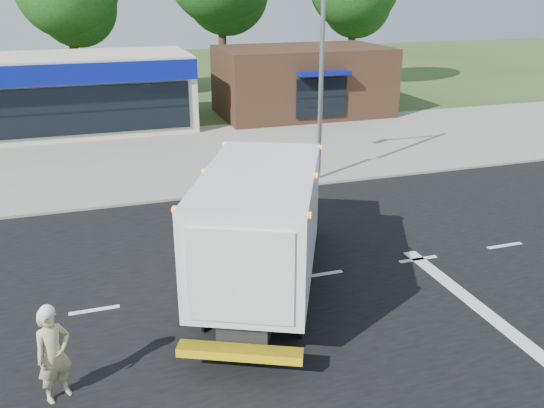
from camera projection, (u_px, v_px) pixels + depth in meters
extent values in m
plane|color=#385123|center=(322.00, 275.00, 15.75)|extent=(120.00, 120.00, 0.00)
cube|color=black|center=(322.00, 275.00, 15.75)|extent=(60.00, 14.00, 0.02)
cube|color=gray|center=(243.00, 182.00, 23.01)|extent=(60.00, 2.40, 0.12)
cube|color=gray|center=(212.00, 147.00, 28.19)|extent=(60.00, 9.00, 0.02)
cube|color=silver|center=(94.00, 310.00, 14.01)|extent=(1.20, 0.15, 0.01)
cube|color=silver|center=(215.00, 291.00, 14.88)|extent=(1.20, 0.15, 0.01)
cube|color=silver|center=(322.00, 274.00, 15.74)|extent=(1.20, 0.15, 0.01)
cube|color=silver|center=(418.00, 259.00, 16.61)|extent=(1.20, 0.15, 0.01)
cube|color=silver|center=(505.00, 246.00, 17.48)|extent=(1.20, 0.15, 0.01)
cube|color=silver|center=(484.00, 311.00, 13.94)|extent=(0.40, 7.00, 0.01)
cube|color=black|center=(260.00, 278.00, 14.03)|extent=(3.18, 5.22, 0.37)
cube|color=silver|center=(277.00, 192.00, 17.18)|extent=(2.94, 2.87, 2.21)
cube|color=black|center=(281.00, 175.00, 18.04)|extent=(1.88, 0.99, 0.95)
cube|color=white|center=(259.00, 222.00, 13.51)|extent=(4.51, 5.84, 2.48)
cube|color=silver|center=(240.00, 277.00, 11.06)|extent=(1.94, 0.95, 2.00)
cube|color=yellow|center=(240.00, 352.00, 11.45)|extent=(2.45, 1.40, 0.19)
cube|color=orange|center=(259.00, 173.00, 13.08)|extent=(4.46, 5.67, 0.08)
cylinder|color=black|center=(245.00, 225.00, 17.75)|extent=(0.71, 1.05, 1.01)
cylinder|color=black|center=(310.00, 228.00, 17.52)|extent=(0.71, 1.05, 1.01)
cylinder|color=black|center=(211.00, 299.00, 13.55)|extent=(0.71, 1.05, 1.01)
cylinder|color=black|center=(300.00, 304.00, 13.31)|extent=(0.71, 1.05, 1.01)
imported|color=tan|center=(54.00, 355.00, 10.74)|extent=(0.84, 0.75, 1.92)
sphere|color=white|center=(47.00, 312.00, 10.41)|extent=(0.28, 0.28, 0.28)
cube|color=beige|center=(18.00, 96.00, 30.21)|extent=(18.00, 6.00, 4.00)
cube|color=navy|center=(8.00, 77.00, 27.00)|extent=(18.00, 0.30, 1.00)
cube|color=black|center=(14.00, 115.00, 27.64)|extent=(17.00, 0.12, 2.40)
cube|color=#382316|center=(302.00, 81.00, 34.83)|extent=(10.00, 6.00, 4.00)
cube|color=navy|center=(323.00, 73.00, 31.76)|extent=(3.00, 1.20, 0.20)
cube|color=black|center=(322.00, 98.00, 32.30)|extent=(3.00, 0.12, 2.20)
cylinder|color=gray|center=(321.00, 81.00, 21.95)|extent=(0.18, 0.18, 8.00)
cylinder|color=#332114|center=(74.00, 50.00, 37.67)|extent=(0.56, 0.56, 6.86)
sphere|color=#1B4012|center=(77.00, 7.00, 37.32)|extent=(5.10, 5.10, 5.10)
cylinder|color=#332114|center=(222.00, 39.00, 40.39)|extent=(0.56, 0.56, 7.84)
cylinder|color=#332114|center=(352.00, 41.00, 43.43)|extent=(0.56, 0.56, 7.00)
sphere|color=#1B4012|center=(357.00, 3.00, 43.06)|extent=(5.20, 5.20, 5.20)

